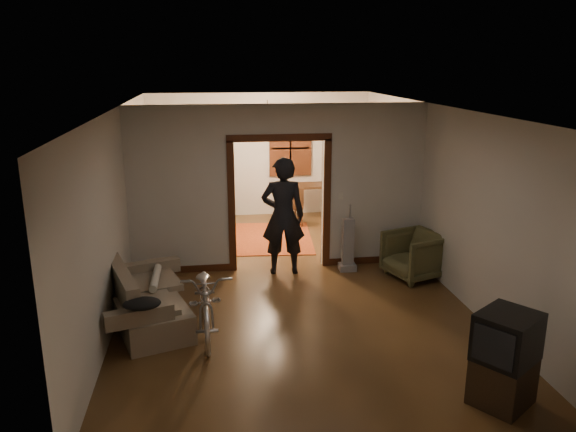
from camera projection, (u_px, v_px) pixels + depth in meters
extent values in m
cube|color=#3F2814|center=(285.00, 282.00, 9.10)|extent=(5.00, 8.50, 0.01)
cube|color=white|center=(285.00, 107.00, 8.36)|extent=(5.00, 8.50, 0.01)
cube|color=beige|center=(260.00, 155.00, 12.79)|extent=(5.00, 0.02, 2.80)
cube|color=beige|center=(120.00, 204.00, 8.39)|extent=(0.02, 8.50, 2.80)
cube|color=beige|center=(438.00, 193.00, 9.07)|extent=(0.02, 8.50, 2.80)
cube|color=beige|center=(279.00, 188.00, 9.45)|extent=(5.00, 0.14, 2.80)
cube|color=#3F1D0E|center=(279.00, 205.00, 9.53)|extent=(1.74, 0.20, 2.32)
cube|color=black|center=(290.00, 148.00, 12.80)|extent=(0.98, 0.06, 1.28)
sphere|color=#FFE0A5|center=(268.00, 121.00, 10.86)|extent=(0.24, 0.24, 0.24)
cube|color=silver|center=(341.00, 196.00, 9.56)|extent=(0.08, 0.01, 0.12)
cube|color=brown|center=(147.00, 294.00, 7.60)|extent=(1.36, 2.01, 0.85)
cylinder|color=beige|center=(156.00, 278.00, 7.87)|extent=(0.11, 0.86, 0.11)
ellipsoid|color=black|center=(142.00, 304.00, 6.67)|extent=(0.45, 0.34, 0.13)
imported|color=silver|center=(206.00, 299.00, 7.32)|extent=(0.68, 1.81, 0.94)
imported|color=brown|center=(414.00, 255.00, 9.23)|extent=(1.07, 1.05, 0.77)
cube|color=black|center=(502.00, 380.00, 5.83)|extent=(0.76, 0.75, 0.52)
cube|color=black|center=(507.00, 337.00, 5.70)|extent=(0.78, 0.77, 0.51)
cube|color=gray|center=(348.00, 245.00, 9.52)|extent=(0.33, 0.28, 0.92)
imported|color=black|center=(283.00, 216.00, 9.28)|extent=(0.75, 0.51, 1.98)
cube|color=maroon|center=(271.00, 238.00, 11.37)|extent=(1.83, 2.29, 0.02)
cube|color=#2B3A23|center=(201.00, 180.00, 12.37)|extent=(1.05, 0.76, 1.89)
sphere|color=#1E5972|center=(200.00, 134.00, 12.10)|extent=(0.28, 0.28, 0.28)
cube|color=#331E11|center=(318.00, 202.00, 12.69)|extent=(1.19, 0.87, 0.79)
cube|color=#331E11|center=(293.00, 206.00, 12.11)|extent=(0.41, 0.41, 0.87)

